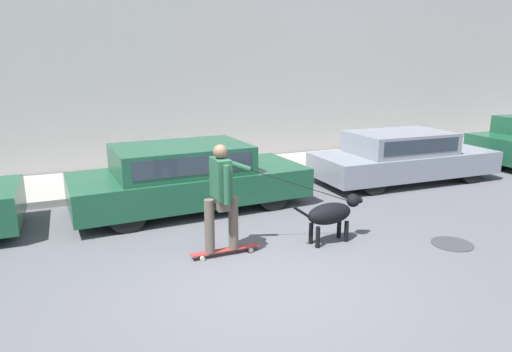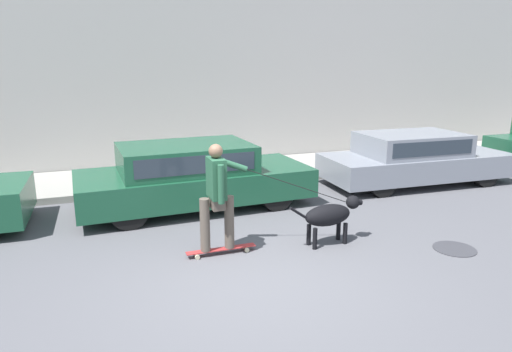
{
  "view_description": "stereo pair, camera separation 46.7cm",
  "coord_description": "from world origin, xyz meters",
  "px_view_note": "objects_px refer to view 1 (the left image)",
  "views": [
    {
      "loc": [
        -2.32,
        -4.97,
        2.77
      ],
      "look_at": [
        0.62,
        1.75,
        0.95
      ],
      "focal_mm": 32.0,
      "sensor_mm": 36.0,
      "label": 1
    },
    {
      "loc": [
        -1.89,
        -5.14,
        2.77
      ],
      "look_at": [
        0.62,
        1.75,
        0.95
      ],
      "focal_mm": 32.0,
      "sensor_mm": 36.0,
      "label": 2
    }
  ],
  "objects_px": {
    "parked_car_1": "(188,177)",
    "dog": "(332,213)",
    "parked_car_2": "(403,157)",
    "skateboarder": "(222,194)"
  },
  "relations": [
    {
      "from": "parked_car_1",
      "to": "parked_car_2",
      "type": "xyz_separation_m",
      "value": [
        5.27,
        0.0,
        -0.04
      ]
    },
    {
      "from": "parked_car_2",
      "to": "dog",
      "type": "height_order",
      "value": "parked_car_2"
    },
    {
      "from": "parked_car_1",
      "to": "skateboarder",
      "type": "xyz_separation_m",
      "value": [
        -0.15,
        -2.41,
        0.32
      ]
    },
    {
      "from": "parked_car_1",
      "to": "dog",
      "type": "xyz_separation_m",
      "value": [
        1.6,
        -2.61,
        -0.15
      ]
    },
    {
      "from": "dog",
      "to": "parked_car_2",
      "type": "bearing_deg",
      "value": 31.72
    },
    {
      "from": "parked_car_1",
      "to": "skateboarder",
      "type": "bearing_deg",
      "value": -95.7
    },
    {
      "from": "dog",
      "to": "skateboarder",
      "type": "distance_m",
      "value": 1.82
    },
    {
      "from": "parked_car_1",
      "to": "dog",
      "type": "bearing_deg",
      "value": -60.66
    },
    {
      "from": "parked_car_1",
      "to": "dog",
      "type": "distance_m",
      "value": 3.06
    },
    {
      "from": "parked_car_2",
      "to": "skateboarder",
      "type": "bearing_deg",
      "value": -153.84
    }
  ]
}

